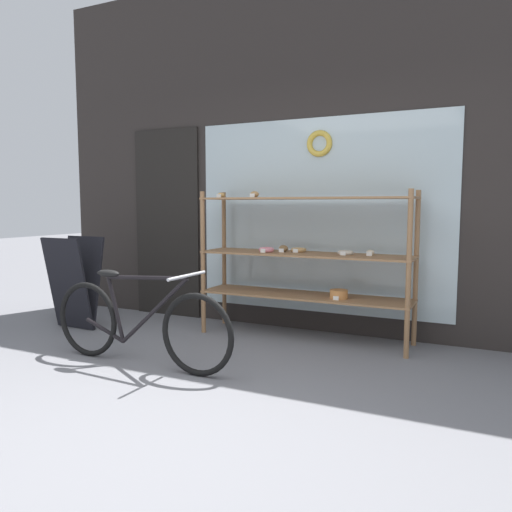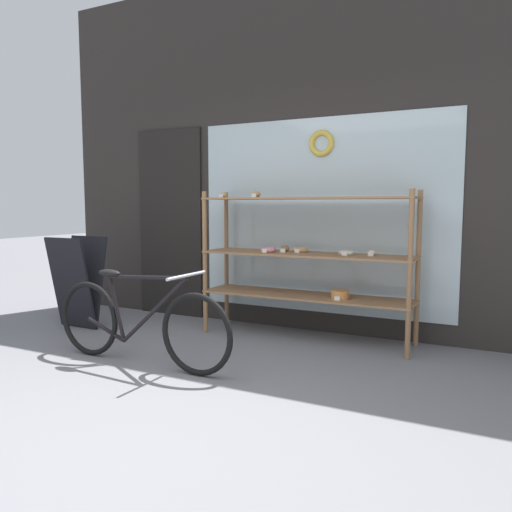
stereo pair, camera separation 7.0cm
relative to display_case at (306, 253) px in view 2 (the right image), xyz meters
name	(u,v)px [view 2 (the right image)]	position (x,y,z in m)	size (l,w,h in m)	color
ground_plane	(135,429)	(-0.17, -2.23, -0.81)	(30.00, 30.00, 0.00)	slate
storefront_facade	(301,156)	(-0.21, 0.37, 0.93)	(5.86, 0.13, 3.60)	#2D2826
display_case	(306,253)	(0.00, 0.00, 0.00)	(2.00, 0.47, 1.39)	#8E6642
bicycle	(138,322)	(-0.91, -1.31, -0.48)	(1.71, 0.46, 0.76)	black
sandwich_board	(78,282)	(-2.26, -0.63, -0.34)	(0.50, 0.39, 0.93)	black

